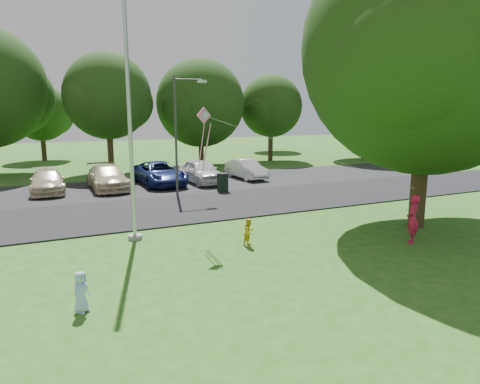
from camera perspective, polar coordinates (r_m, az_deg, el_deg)
name	(u,v)px	position (r m, az deg, el deg)	size (l,w,h in m)	color
ground	(293,270)	(12.64, 7.04, -10.28)	(120.00, 120.00, 0.00)	#275B18
park_road	(192,207)	(20.49, -6.44, -2.01)	(60.00, 6.00, 0.06)	black
parking_strip	(157,186)	(26.62, -10.95, 0.79)	(42.00, 7.00, 0.06)	black
flagpole	(130,122)	(15.23, -14.50, 9.06)	(0.50, 0.50, 10.00)	#B7BABF
street_lamp	(180,125)	(23.07, -7.97, 8.80)	(1.78, 0.30, 6.31)	#3F3F44
trash_can	(223,183)	(24.17, -2.32, 1.24)	(0.69, 0.69, 1.09)	black
big_tree	(429,54)	(17.98, 23.90, 16.45)	(9.96, 9.46, 11.57)	#332316
tree_row	(147,96)	(35.12, -12.33, 12.40)	(64.35, 11.94, 10.88)	#332316
horizon_trees	(150,114)	(45.06, -11.95, 10.18)	(77.46, 7.20, 7.02)	#332316
parked_cars	(151,174)	(26.51, -11.82, 2.30)	(13.99, 5.31, 1.49)	#C6B793
woman	(413,219)	(15.96, 22.03, -3.36)	(0.62, 0.41, 1.70)	#C31A41
child_yellow	(249,232)	(14.61, 1.22, -5.35)	(0.46, 0.36, 0.95)	gold
child_blue	(81,292)	(10.57, -20.44, -12.39)	(0.47, 0.31, 0.97)	#A6C2FF
kite	(211,130)	(14.81, -3.94, 8.22)	(6.62, 3.71, 2.74)	pink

